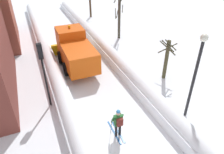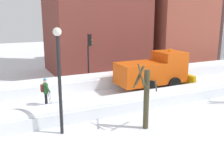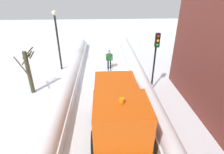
{
  "view_description": "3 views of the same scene",
  "coord_description": "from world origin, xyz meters",
  "px_view_note": "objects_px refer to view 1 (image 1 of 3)",
  "views": [
    {
      "loc": [
        -3.86,
        -7.68,
        8.81
      ],
      "look_at": [
        0.47,
        2.52,
        1.77
      ],
      "focal_mm": 33.52,
      "sensor_mm": 36.0,
      "label": 1
    },
    {
      "loc": [
        15.75,
        -3.47,
        5.8
      ],
      "look_at": [
        0.34,
        3.83,
        1.6
      ],
      "focal_mm": 41.58,
      "sensor_mm": 36.0,
      "label": 2
    },
    {
      "loc": [
        0.16,
        14.79,
        6.8
      ],
      "look_at": [
        -0.42,
        4.76,
        1.74
      ],
      "focal_mm": 28.46,
      "sensor_mm": 36.0,
      "label": 3
    }
  ],
  "objects_px": {
    "bare_tree_mid": "(119,18)",
    "plow_truck": "(75,50)",
    "street_lamp": "(197,68)",
    "bare_tree_far": "(90,1)",
    "bare_tree_near": "(167,58)",
    "skier": "(118,122)",
    "traffic_light_pole": "(42,64)"
  },
  "relations": [
    {
      "from": "plow_truck",
      "to": "skier",
      "type": "relative_size",
      "value": 3.31
    },
    {
      "from": "bare_tree_near",
      "to": "bare_tree_mid",
      "type": "height_order",
      "value": "bare_tree_mid"
    },
    {
      "from": "traffic_light_pole",
      "to": "bare_tree_far",
      "type": "xyz_separation_m",
      "value": [
        8.51,
        17.49,
        -0.71
      ]
    },
    {
      "from": "plow_truck",
      "to": "traffic_light_pole",
      "type": "distance_m",
      "value": 5.35
    },
    {
      "from": "traffic_light_pole",
      "to": "street_lamp",
      "type": "distance_m",
      "value": 8.56
    },
    {
      "from": "skier",
      "to": "street_lamp",
      "type": "height_order",
      "value": "street_lamp"
    },
    {
      "from": "street_lamp",
      "to": "skier",
      "type": "bearing_deg",
      "value": 178.34
    },
    {
      "from": "plow_truck",
      "to": "skier",
      "type": "bearing_deg",
      "value": -89.62
    },
    {
      "from": "traffic_light_pole",
      "to": "bare_tree_near",
      "type": "distance_m",
      "value": 8.76
    },
    {
      "from": "traffic_light_pole",
      "to": "bare_tree_near",
      "type": "height_order",
      "value": "traffic_light_pole"
    },
    {
      "from": "traffic_light_pole",
      "to": "bare_tree_far",
      "type": "distance_m",
      "value": 19.47
    },
    {
      "from": "plow_truck",
      "to": "bare_tree_mid",
      "type": "relative_size",
      "value": 1.25
    },
    {
      "from": "bare_tree_mid",
      "to": "plow_truck",
      "type": "bearing_deg",
      "value": -143.64
    },
    {
      "from": "skier",
      "to": "traffic_light_pole",
      "type": "height_order",
      "value": "traffic_light_pole"
    },
    {
      "from": "skier",
      "to": "bare_tree_far",
      "type": "distance_m",
      "value": 22.38
    },
    {
      "from": "plow_truck",
      "to": "bare_tree_mid",
      "type": "xyz_separation_m",
      "value": [
        5.96,
        4.39,
        0.79
      ]
    },
    {
      "from": "skier",
      "to": "bare_tree_near",
      "type": "relative_size",
      "value": 0.54
    },
    {
      "from": "bare_tree_mid",
      "to": "skier",
      "type": "bearing_deg",
      "value": -114.81
    },
    {
      "from": "plow_truck",
      "to": "bare_tree_mid",
      "type": "height_order",
      "value": "bare_tree_mid"
    },
    {
      "from": "plow_truck",
      "to": "traffic_light_pole",
      "type": "bearing_deg",
      "value": -124.33
    },
    {
      "from": "skier",
      "to": "street_lamp",
      "type": "xyz_separation_m",
      "value": [
        4.45,
        -0.13,
        2.29
      ]
    },
    {
      "from": "bare_tree_mid",
      "to": "bare_tree_far",
      "type": "distance_m",
      "value": 8.86
    },
    {
      "from": "plow_truck",
      "to": "bare_tree_far",
      "type": "relative_size",
      "value": 1.21
    },
    {
      "from": "street_lamp",
      "to": "bare_tree_far",
      "type": "relative_size",
      "value": 1.05
    },
    {
      "from": "plow_truck",
      "to": "bare_tree_far",
      "type": "bearing_deg",
      "value": 67.03
    },
    {
      "from": "bare_tree_far",
      "to": "skier",
      "type": "bearing_deg",
      "value": -104.41
    },
    {
      "from": "bare_tree_near",
      "to": "bare_tree_far",
      "type": "xyz_separation_m",
      "value": [
        -0.15,
        17.72,
        0.56
      ]
    },
    {
      "from": "street_lamp",
      "to": "bare_tree_far",
      "type": "distance_m",
      "value": 21.82
    },
    {
      "from": "plow_truck",
      "to": "bare_tree_mid",
      "type": "bearing_deg",
      "value": 36.36
    },
    {
      "from": "street_lamp",
      "to": "bare_tree_far",
      "type": "xyz_separation_m",
      "value": [
        1.11,
        21.77,
        -1.03
      ]
    },
    {
      "from": "bare_tree_near",
      "to": "bare_tree_mid",
      "type": "bearing_deg",
      "value": 88.69
    },
    {
      "from": "street_lamp",
      "to": "bare_tree_mid",
      "type": "xyz_separation_m",
      "value": [
        1.46,
        12.91,
        -1.02
      ]
    }
  ]
}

